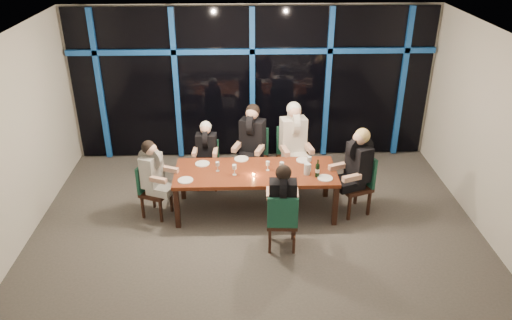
# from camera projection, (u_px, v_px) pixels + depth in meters

# --- Properties ---
(room) EXTENTS (7.04, 7.00, 3.02)m
(room) POSITION_uv_depth(u_px,v_px,m) (257.00, 116.00, 6.73)
(room) COLOR #544F4A
(room) RESTS_ON ground
(window_wall) EXTENTS (6.86, 0.43, 2.94)m
(window_wall) POSITION_uv_depth(u_px,v_px,m) (253.00, 82.00, 9.56)
(window_wall) COLOR black
(window_wall) RESTS_ON ground
(dining_table) EXTENTS (2.60, 1.00, 0.75)m
(dining_table) POSITION_uv_depth(u_px,v_px,m) (256.00, 175.00, 8.05)
(dining_table) COLOR maroon
(dining_table) RESTS_ON ground
(chair_far_left) EXTENTS (0.42, 0.42, 0.86)m
(chair_far_left) POSITION_uv_depth(u_px,v_px,m) (207.00, 161.00, 8.93)
(chair_far_left) COLOR black
(chair_far_left) RESTS_ON ground
(chair_far_mid) EXTENTS (0.61, 0.61, 1.03)m
(chair_far_mid) POSITION_uv_depth(u_px,v_px,m) (253.00, 152.00, 9.03)
(chair_far_mid) COLOR black
(chair_far_mid) RESTS_ON ground
(chair_far_right) EXTENTS (0.58, 0.58, 1.07)m
(chair_far_right) POSITION_uv_depth(u_px,v_px,m) (292.00, 152.00, 8.99)
(chair_far_right) COLOR black
(chair_far_right) RESTS_ON ground
(chair_end_left) EXTENTS (0.55, 0.55, 0.91)m
(chair_end_left) POSITION_uv_depth(u_px,v_px,m) (151.00, 187.00, 8.05)
(chair_end_left) COLOR black
(chair_end_left) RESTS_ON ground
(chair_end_right) EXTENTS (0.61, 0.61, 1.02)m
(chair_end_right) POSITION_uv_depth(u_px,v_px,m) (359.00, 181.00, 8.11)
(chair_end_right) COLOR black
(chair_end_right) RESTS_ON ground
(chair_near_mid) EXTENTS (0.46, 0.46, 0.94)m
(chair_near_mid) POSITION_uv_depth(u_px,v_px,m) (282.00, 219.00, 7.18)
(chair_near_mid) COLOR black
(chair_near_mid) RESTS_ON ground
(diner_far_left) EXTENTS (0.44, 0.55, 0.84)m
(diner_far_left) POSITION_uv_depth(u_px,v_px,m) (206.00, 146.00, 8.71)
(diner_far_left) COLOR black
(diner_far_left) RESTS_ON ground
(diner_far_mid) EXTENTS (0.62, 0.70, 1.00)m
(diner_far_mid) POSITION_uv_depth(u_px,v_px,m) (252.00, 134.00, 8.77)
(diner_far_mid) COLOR black
(diner_far_mid) RESTS_ON ground
(diner_far_right) EXTENTS (0.58, 0.71, 1.04)m
(diner_far_right) POSITION_uv_depth(u_px,v_px,m) (294.00, 133.00, 8.72)
(diner_far_right) COLOR silver
(diner_far_right) RESTS_ON ground
(diner_end_left) EXTENTS (0.62, 0.56, 0.88)m
(diner_end_left) POSITION_uv_depth(u_px,v_px,m) (153.00, 168.00, 7.86)
(diner_end_left) COLOR black
(diner_end_left) RESTS_ON ground
(diner_end_right) EXTENTS (0.70, 0.62, 0.99)m
(diner_end_right) POSITION_uv_depth(u_px,v_px,m) (357.00, 160.00, 7.90)
(diner_end_right) COLOR black
(diner_end_right) RESTS_ON ground
(diner_near_mid) EXTENTS (0.48, 0.60, 0.92)m
(diner_near_mid) POSITION_uv_depth(u_px,v_px,m) (283.00, 194.00, 7.08)
(diner_near_mid) COLOR black
(diner_near_mid) RESTS_ON ground
(plate_far_left) EXTENTS (0.24, 0.24, 0.01)m
(plate_far_left) POSITION_uv_depth(u_px,v_px,m) (202.00, 164.00, 8.23)
(plate_far_left) COLOR white
(plate_far_left) RESTS_ON dining_table
(plate_far_mid) EXTENTS (0.24, 0.24, 0.01)m
(plate_far_mid) POSITION_uv_depth(u_px,v_px,m) (241.00, 159.00, 8.39)
(plate_far_mid) COLOR white
(plate_far_mid) RESTS_ON dining_table
(plate_far_right) EXTENTS (0.24, 0.24, 0.01)m
(plate_far_right) POSITION_uv_depth(u_px,v_px,m) (303.00, 160.00, 8.35)
(plate_far_right) COLOR white
(plate_far_right) RESTS_ON dining_table
(plate_end_left) EXTENTS (0.24, 0.24, 0.01)m
(plate_end_left) POSITION_uv_depth(u_px,v_px,m) (185.00, 180.00, 7.73)
(plate_end_left) COLOR white
(plate_end_left) RESTS_ON dining_table
(plate_end_right) EXTENTS (0.24, 0.24, 0.01)m
(plate_end_right) POSITION_uv_depth(u_px,v_px,m) (325.00, 178.00, 7.79)
(plate_end_right) COLOR white
(plate_end_right) RESTS_ON dining_table
(plate_near_mid) EXTENTS (0.24, 0.24, 0.01)m
(plate_near_mid) POSITION_uv_depth(u_px,v_px,m) (282.00, 183.00, 7.65)
(plate_near_mid) COLOR white
(plate_near_mid) RESTS_ON dining_table
(wine_bottle) EXTENTS (0.07, 0.07, 0.29)m
(wine_bottle) POSITION_uv_depth(u_px,v_px,m) (317.00, 170.00, 7.81)
(wine_bottle) COLOR black
(wine_bottle) RESTS_ON dining_table
(water_pitcher) EXTENTS (0.11, 0.10, 0.18)m
(water_pitcher) POSITION_uv_depth(u_px,v_px,m) (307.00, 169.00, 7.89)
(water_pitcher) COLOR silver
(water_pitcher) RESTS_ON dining_table
(tea_light) EXTENTS (0.05, 0.05, 0.03)m
(tea_light) POSITION_uv_depth(u_px,v_px,m) (254.00, 175.00, 7.88)
(tea_light) COLOR #FFA24C
(tea_light) RESTS_ON dining_table
(wine_glass_a) EXTENTS (0.07, 0.07, 0.18)m
(wine_glass_a) POSITION_uv_depth(u_px,v_px,m) (234.00, 168.00, 7.85)
(wine_glass_a) COLOR silver
(wine_glass_a) RESTS_ON dining_table
(wine_glass_b) EXTENTS (0.06, 0.06, 0.16)m
(wine_glass_b) POSITION_uv_depth(u_px,v_px,m) (268.00, 164.00, 7.99)
(wine_glass_b) COLOR silver
(wine_glass_b) RESTS_ON dining_table
(wine_glass_c) EXTENTS (0.07, 0.07, 0.18)m
(wine_glass_c) POSITION_uv_depth(u_px,v_px,m) (282.00, 165.00, 7.92)
(wine_glass_c) COLOR silver
(wine_glass_c) RESTS_ON dining_table
(wine_glass_d) EXTENTS (0.06, 0.06, 0.16)m
(wine_glass_d) POSITION_uv_depth(u_px,v_px,m) (217.00, 165.00, 7.97)
(wine_glass_d) COLOR white
(wine_glass_d) RESTS_ON dining_table
(wine_glass_e) EXTENTS (0.07, 0.07, 0.19)m
(wine_glass_e) POSITION_uv_depth(u_px,v_px,m) (309.00, 160.00, 8.08)
(wine_glass_e) COLOR silver
(wine_glass_e) RESTS_ON dining_table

